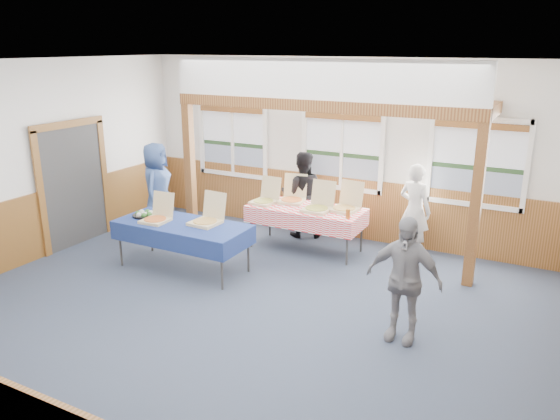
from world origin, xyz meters
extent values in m
plane|color=#2B3446|center=(0.00, 0.00, 0.00)|extent=(8.00, 8.00, 0.00)
plane|color=white|center=(0.00, 0.00, 3.20)|extent=(8.00, 8.00, 0.00)
plane|color=silver|center=(0.00, 3.50, 1.60)|extent=(8.00, 0.00, 8.00)
plane|color=silver|center=(-4.00, 0.00, 1.60)|extent=(0.00, 8.00, 8.00)
cube|color=brown|center=(0.00, 3.48, 0.55)|extent=(7.98, 0.05, 1.10)
cube|color=brown|center=(-3.98, 0.00, 0.55)|extent=(0.05, 6.98, 1.10)
cube|color=#323232|center=(-3.96, 0.90, 1.05)|extent=(0.06, 1.30, 2.10)
cube|color=white|center=(-2.30, 3.44, 0.91)|extent=(1.52, 0.05, 0.08)
cube|color=white|center=(-2.30, 3.44, 2.29)|extent=(1.52, 0.05, 0.08)
cube|color=white|center=(-3.04, 3.44, 1.60)|extent=(0.08, 0.05, 1.46)
cube|color=white|center=(-1.56, 3.44, 1.60)|extent=(0.08, 0.05, 1.46)
cube|color=white|center=(-2.30, 3.44, 1.60)|extent=(0.05, 0.05, 1.30)
cube|color=slate|center=(-2.30, 3.48, 1.21)|extent=(1.40, 0.02, 0.52)
cube|color=#1F3A1D|center=(-2.30, 3.48, 1.51)|extent=(1.40, 0.02, 0.08)
cube|color=silver|center=(-2.30, 3.48, 1.90)|extent=(1.40, 0.02, 0.70)
cube|color=brown|center=(-2.30, 3.42, 2.19)|extent=(1.40, 0.07, 0.10)
cube|color=white|center=(0.00, 3.44, 0.91)|extent=(1.52, 0.05, 0.08)
cube|color=white|center=(0.00, 3.44, 2.29)|extent=(1.52, 0.05, 0.08)
cube|color=white|center=(-0.74, 3.44, 1.60)|extent=(0.08, 0.05, 1.46)
cube|color=white|center=(0.74, 3.44, 1.60)|extent=(0.08, 0.05, 1.46)
cube|color=white|center=(0.00, 3.44, 1.60)|extent=(0.05, 0.05, 1.30)
cube|color=slate|center=(0.00, 3.48, 1.21)|extent=(1.40, 0.02, 0.52)
cube|color=#1F3A1D|center=(0.00, 3.48, 1.51)|extent=(1.40, 0.02, 0.08)
cube|color=silver|center=(0.00, 3.48, 1.90)|extent=(1.40, 0.02, 0.70)
cube|color=brown|center=(0.00, 3.42, 2.19)|extent=(1.40, 0.07, 0.10)
cube|color=white|center=(2.30, 3.44, 0.91)|extent=(1.52, 0.05, 0.08)
cube|color=white|center=(2.30, 3.44, 2.29)|extent=(1.52, 0.05, 0.08)
cube|color=white|center=(1.56, 3.44, 1.60)|extent=(0.08, 0.05, 1.46)
cube|color=white|center=(3.04, 3.44, 1.60)|extent=(0.08, 0.05, 1.46)
cube|color=white|center=(2.30, 3.44, 1.60)|extent=(0.05, 0.05, 1.30)
cube|color=slate|center=(2.30, 3.48, 1.21)|extent=(1.40, 0.02, 0.52)
cube|color=#1F3A1D|center=(2.30, 3.48, 1.51)|extent=(1.40, 0.02, 0.08)
cube|color=silver|center=(2.30, 3.48, 1.90)|extent=(1.40, 0.02, 0.70)
cube|color=brown|center=(2.30, 3.42, 2.19)|extent=(1.40, 0.07, 0.10)
cube|color=#562A13|center=(-2.50, 2.30, 1.20)|extent=(0.15, 0.15, 2.40)
cube|color=#562A13|center=(2.50, 2.30, 1.20)|extent=(0.15, 0.15, 2.40)
cube|color=#562A13|center=(0.00, 2.30, 2.49)|extent=(5.15, 0.18, 0.18)
cylinder|color=#323232|center=(-2.53, 0.45, 0.36)|extent=(0.04, 0.04, 0.73)
cylinder|color=#323232|center=(-2.53, 1.19, 0.36)|extent=(0.04, 0.04, 0.73)
cylinder|color=#323232|center=(-0.60, 0.45, 0.36)|extent=(0.04, 0.04, 0.73)
cylinder|color=#323232|center=(-0.60, 1.19, 0.36)|extent=(0.04, 0.04, 0.73)
cube|color=#323232|center=(-1.57, 0.82, 0.73)|extent=(2.21, 1.44, 0.03)
cube|color=navy|center=(-1.57, 0.82, 0.75)|extent=(2.29, 1.52, 0.01)
cube|color=navy|center=(-1.57, 0.36, 0.61)|extent=(2.01, 0.66, 0.28)
cube|color=navy|center=(-1.57, 1.28, 0.61)|extent=(2.01, 0.66, 0.28)
cylinder|color=#323232|center=(-1.13, 2.15, 0.36)|extent=(0.04, 0.04, 0.73)
cylinder|color=#323232|center=(-1.13, 2.82, 0.36)|extent=(0.04, 0.04, 0.73)
cylinder|color=#323232|center=(0.65, 2.15, 0.36)|extent=(0.04, 0.04, 0.73)
cylinder|color=#323232|center=(0.65, 2.82, 0.36)|extent=(0.04, 0.04, 0.73)
cube|color=#323232|center=(-0.24, 2.49, 0.73)|extent=(1.92, 0.85, 0.03)
cube|color=red|center=(-0.24, 2.49, 0.75)|extent=(1.98, 0.91, 0.01)
cube|color=red|center=(-0.24, 2.06, 0.61)|extent=(1.96, 0.07, 0.28)
cube|color=red|center=(-0.24, 2.91, 0.61)|extent=(1.96, 0.07, 0.28)
cube|color=tan|center=(-1.97, 0.67, 0.78)|extent=(0.41, 0.41, 0.04)
cylinder|color=#C3792D|center=(-1.97, 0.67, 0.81)|extent=(0.36, 0.36, 0.01)
cube|color=tan|center=(-1.98, 0.90, 0.99)|extent=(0.39, 0.12, 0.38)
cube|color=tan|center=(-1.22, 0.94, 0.78)|extent=(0.44, 0.44, 0.05)
cylinder|color=tan|center=(-1.22, 0.94, 0.81)|extent=(0.38, 0.38, 0.01)
cube|color=tan|center=(-1.20, 1.19, 1.01)|extent=(0.42, 0.12, 0.41)
cube|color=tan|center=(-0.99, 2.35, 0.78)|extent=(0.42, 0.42, 0.04)
cylinder|color=gold|center=(-0.99, 2.35, 0.81)|extent=(0.37, 0.37, 0.01)
cube|color=tan|center=(-0.97, 2.58, 0.99)|extent=(0.40, 0.12, 0.38)
cube|color=tan|center=(-0.59, 2.64, 0.78)|extent=(0.48, 0.48, 0.05)
cylinder|color=#C3792D|center=(-0.59, 2.64, 0.81)|extent=(0.42, 0.42, 0.01)
cube|color=tan|center=(-0.64, 2.89, 1.01)|extent=(0.43, 0.17, 0.41)
cube|color=tan|center=(0.01, 2.37, 0.78)|extent=(0.44, 0.44, 0.05)
cylinder|color=gold|center=(0.01, 2.37, 0.81)|extent=(0.38, 0.38, 0.01)
cube|color=tan|center=(0.02, 2.63, 1.01)|extent=(0.43, 0.11, 0.42)
cube|color=tan|center=(0.41, 2.59, 0.78)|extent=(0.47, 0.47, 0.05)
cylinder|color=tan|center=(0.41, 2.59, 0.81)|extent=(0.41, 0.41, 0.01)
cube|color=tan|center=(0.44, 2.84, 1.01)|extent=(0.43, 0.15, 0.41)
cylinder|color=black|center=(-2.32, 0.82, 0.77)|extent=(0.38, 0.38, 0.03)
cylinder|color=silver|center=(-2.32, 0.82, 0.80)|extent=(0.09, 0.09, 0.04)
sphere|color=#336727|center=(-2.21, 0.82, 0.80)|extent=(0.09, 0.09, 0.09)
sphere|color=beige|center=(-2.25, 0.90, 0.80)|extent=(0.09, 0.09, 0.09)
sphere|color=#336727|center=(-2.34, 0.92, 0.80)|extent=(0.09, 0.09, 0.09)
sphere|color=beige|center=(-2.41, 0.87, 0.80)|extent=(0.09, 0.09, 0.09)
sphere|color=#336727|center=(-2.41, 0.78, 0.80)|extent=(0.09, 0.09, 0.09)
sphere|color=beige|center=(-2.34, 0.72, 0.80)|extent=(0.09, 0.09, 0.09)
sphere|color=#336727|center=(-2.25, 0.74, 0.80)|extent=(0.09, 0.09, 0.09)
cylinder|color=#9A5219|center=(0.61, 2.24, 0.83)|extent=(0.07, 0.07, 0.15)
imported|color=silver|center=(1.45, 3.10, 0.78)|extent=(0.66, 0.53, 1.57)
imported|color=black|center=(-0.61, 3.10, 0.79)|extent=(0.95, 0.86, 1.57)
imported|color=#37528A|center=(-3.11, 2.07, 0.85)|extent=(0.80, 0.96, 1.69)
imported|color=gray|center=(2.05, 0.32, 0.77)|extent=(0.92, 0.41, 1.55)
camera|label=1|loc=(3.51, -5.53, 3.41)|focal=35.00mm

